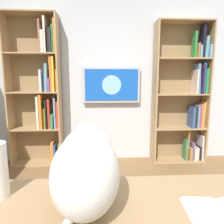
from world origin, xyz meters
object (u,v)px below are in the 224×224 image
bookshelf_left (187,96)px  wall_mounted_tv (111,85)px  cat (86,166)px  bookshelf_right (41,91)px

bookshelf_left → wall_mounted_tv: (1.18, -0.08, 0.18)m
bookshelf_left → cat: 2.69m
bookshelf_left → cat: size_ratio=3.48×
bookshelf_right → wall_mounted_tv: (-1.06, -0.08, 0.08)m
wall_mounted_tv → cat: 2.39m
wall_mounted_tv → cat: (0.24, 2.36, -0.29)m
bookshelf_left → wall_mounted_tv: bookshelf_left is taller
bookshelf_left → cat: bearing=57.9°
bookshelf_right → wall_mounted_tv: size_ratio=2.52×
cat → bookshelf_left: bearing=-122.1°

